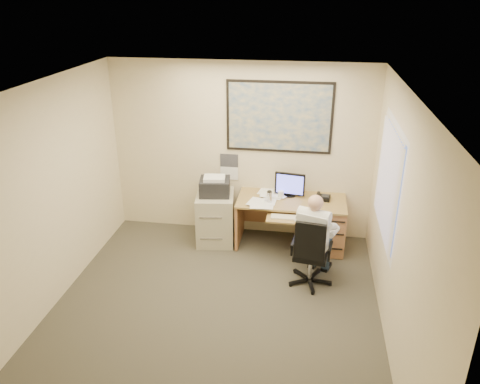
# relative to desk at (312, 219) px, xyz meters

# --- Properties ---
(room_shell) EXTENTS (4.00, 4.50, 2.70)m
(room_shell) POSITION_rel_desk_xyz_m (-1.14, -1.90, 0.91)
(room_shell) COLOR #3C392E
(room_shell) RESTS_ON ground
(desk) EXTENTS (1.60, 0.97, 1.11)m
(desk) POSITION_rel_desk_xyz_m (0.00, 0.00, 0.00)
(desk) COLOR #9F8044
(desk) RESTS_ON ground
(world_map) EXTENTS (1.56, 0.03, 1.06)m
(world_map) POSITION_rel_desk_xyz_m (-0.58, 0.33, 1.46)
(world_map) COLOR #1E4C93
(world_map) RESTS_ON room_shell
(wall_calendar) EXTENTS (0.28, 0.01, 0.42)m
(wall_calendar) POSITION_rel_desk_xyz_m (-1.33, 0.34, 0.64)
(wall_calendar) COLOR white
(wall_calendar) RESTS_ON room_shell
(window_blinds) EXTENTS (0.06, 1.40, 1.30)m
(window_blinds) POSITION_rel_desk_xyz_m (0.83, -1.10, 1.11)
(window_blinds) COLOR beige
(window_blinds) RESTS_ON room_shell
(filing_cabinet) EXTENTS (0.64, 0.73, 1.07)m
(filing_cabinet) POSITION_rel_desk_xyz_m (-1.47, -0.06, 0.02)
(filing_cabinet) COLOR #B2AC8F
(filing_cabinet) RESTS_ON ground
(office_chair) EXTENTS (0.67, 0.67, 0.99)m
(office_chair) POSITION_rel_desk_xyz_m (0.00, -1.05, -0.15)
(office_chair) COLOR black
(office_chair) RESTS_ON ground
(person) EXTENTS (0.75, 0.89, 1.27)m
(person) POSITION_rel_desk_xyz_m (-0.00, -0.97, 0.19)
(person) COLOR white
(person) RESTS_ON office_chair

